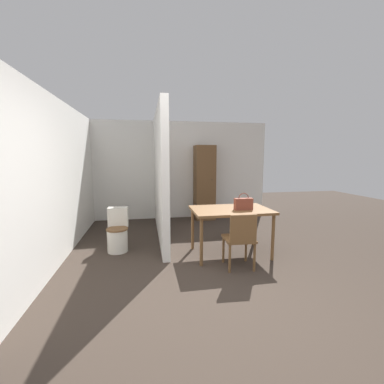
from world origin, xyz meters
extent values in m
plane|color=#382D26|center=(0.00, 0.00, 0.00)|extent=(16.00, 16.00, 0.00)
cube|color=white|center=(0.00, 4.13, 1.25)|extent=(5.01, 0.12, 2.50)
cube|color=white|center=(-2.06, 2.03, 1.25)|extent=(0.12, 5.07, 2.50)
cube|color=white|center=(-0.43, 2.62, 1.25)|extent=(0.12, 2.88, 2.50)
cube|color=brown|center=(0.63, 1.33, 0.75)|extent=(1.26, 0.83, 0.04)
cylinder|color=brown|center=(0.07, 0.98, 0.37)|extent=(0.05, 0.05, 0.73)
cylinder|color=brown|center=(1.20, 0.98, 0.37)|extent=(0.05, 0.05, 0.73)
cylinder|color=brown|center=(0.07, 1.69, 0.37)|extent=(0.05, 0.05, 0.73)
cylinder|color=brown|center=(1.20, 1.69, 0.37)|extent=(0.05, 0.05, 0.73)
cube|color=brown|center=(0.60, 0.85, 0.43)|extent=(0.44, 0.44, 0.04)
cube|color=brown|center=(0.59, 0.66, 0.64)|extent=(0.38, 0.05, 0.38)
cylinder|color=brown|center=(0.43, 1.04, 0.20)|extent=(0.04, 0.04, 0.41)
cylinder|color=brown|center=(0.79, 1.02, 0.20)|extent=(0.04, 0.04, 0.41)
cylinder|color=brown|center=(0.41, 0.69, 0.20)|extent=(0.04, 0.04, 0.41)
cylinder|color=brown|center=(0.77, 0.67, 0.20)|extent=(0.04, 0.04, 0.41)
cylinder|color=silver|center=(-1.22, 1.80, 0.19)|extent=(0.34, 0.34, 0.38)
cylinder|color=brown|center=(-1.22, 1.80, 0.39)|extent=(0.36, 0.36, 0.02)
cube|color=silver|center=(-1.22, 2.04, 0.55)|extent=(0.34, 0.18, 0.34)
cube|color=brown|center=(0.81, 1.23, 0.86)|extent=(0.29, 0.10, 0.19)
torus|color=brown|center=(0.81, 1.23, 0.96)|extent=(0.17, 0.01, 0.17)
cube|color=brown|center=(0.77, 3.81, 0.94)|extent=(0.50, 0.47, 1.89)
sphere|color=black|center=(0.91, 3.56, 1.04)|extent=(0.02, 0.02, 0.02)
camera|label=1|loc=(-0.73, -2.57, 1.62)|focal=24.00mm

